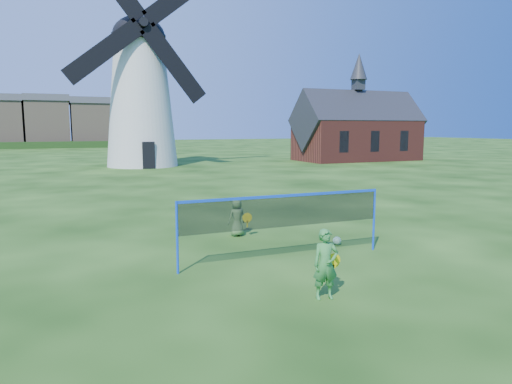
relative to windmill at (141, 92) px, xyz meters
The scene contains 7 objects.
ground 28.64m from the windmill, 94.12° to the right, with size 220.00×220.00×0.00m, color black.
windmill is the anchor object (origin of this frame).
chapel 19.98m from the windmill, ahead, with size 11.65×5.65×9.86m.
badminton_net 28.85m from the windmill, 93.05° to the right, with size 5.05×0.05×1.55m.
player_girl 31.38m from the windmill, 93.54° to the right, with size 0.68×0.39×1.27m.
player_boy 26.26m from the windmill, 93.64° to the right, with size 0.64×0.43×1.07m.
play_ball 28.24m from the windmill, 89.14° to the right, with size 0.22×0.22×0.22m, color green.
Camera 1 is at (-4.19, -9.86, 3.05)m, focal length 32.73 mm.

